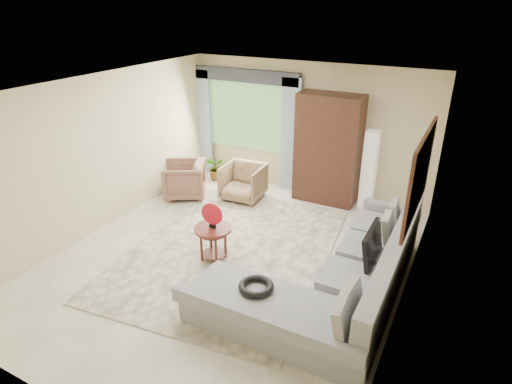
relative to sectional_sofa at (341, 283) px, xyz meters
The scene contains 17 objects.
ground 1.81m from the sectional_sofa, behind, with size 6.00×6.00×0.00m, color silver.
area_rug 1.97m from the sectional_sofa, 169.02° to the left, with size 3.00×4.00×0.02m, color beige.
sectional_sofa is the anchor object (origin of this frame).
tv_screen 0.64m from the sectional_sofa, 55.66° to the left, with size 0.06×0.74×0.48m, color black.
garden_hose 1.22m from the sectional_sofa, 131.24° to the right, with size 0.43×0.43×0.09m, color black.
coffee_table 2.01m from the sectional_sofa, behind, with size 0.56×0.56×0.56m.
red_disc 2.07m from the sectional_sofa, behind, with size 0.34×0.34×0.03m, color red.
armchair_left 4.15m from the sectional_sofa, 155.55° to the left, with size 0.77×0.79×0.72m, color #91644F.
armchair_right 3.45m from the sectional_sofa, 141.08° to the left, with size 0.76×0.78×0.71m, color #9A7F54.
potted_plant 4.58m from the sectional_sofa, 143.13° to the left, with size 0.50×0.44×0.56m, color #999999.
armoire 3.24m from the sectional_sofa, 113.06° to the left, with size 1.20×0.55×2.10m, color black.
floor_lamp 3.03m from the sectional_sofa, 98.33° to the left, with size 0.24×0.24×1.50m, color silver.
window 4.58m from the sectional_sofa, 134.87° to the left, with size 1.80×0.04×1.40m, color #669E59.
curtain_left 5.25m from the sectional_sofa, 143.84° to the left, with size 0.40×0.08×2.30m, color #9EB7CC.
curtain_right 3.80m from the sectional_sofa, 124.27° to the left, with size 0.40×0.08×2.30m, color #9EB7CC.
valance 4.81m from the sectional_sofa, 135.52° to the left, with size 2.40×0.12×0.26m, color #1E232D.
wall_mirror 1.70m from the sectional_sofa, 37.80° to the left, with size 0.05×1.70×1.05m.
Camera 1 is at (2.93, -4.75, 3.68)m, focal length 30.00 mm.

